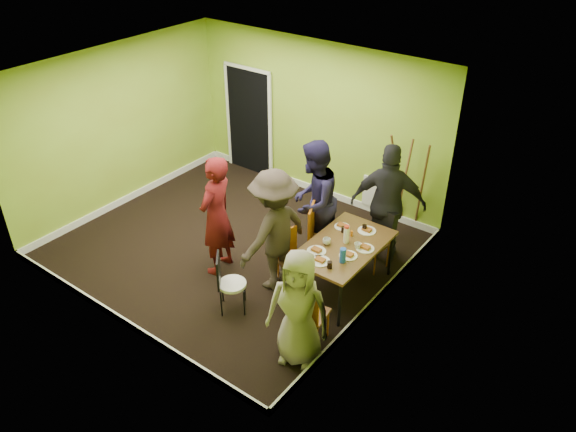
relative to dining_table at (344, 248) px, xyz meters
The scene contains 28 objects.
ground 2.06m from the dining_table, behind, with size 5.00×5.00×0.00m, color black.
room_walls 1.98m from the dining_table, behind, with size 5.04×4.54×2.82m.
dining_table is the anchor object (origin of this frame).
chair_left_far 0.59m from the dining_table, 159.46° to the left, with size 0.57×0.57×1.05m.
chair_left_near 0.77m from the dining_table, 152.83° to the right, with size 0.46×0.46×0.87m.
chair_back_end 0.88m from the dining_table, 81.59° to the left, with size 0.44×0.49×0.91m.
chair_front_end 1.23m from the dining_table, 78.11° to the right, with size 0.44×0.44×0.93m.
chair_bentwood 1.64m from the dining_table, 127.72° to the right, with size 0.48×0.47×0.87m.
easel 1.89m from the dining_table, 90.00° to the left, with size 0.67×0.63×1.67m.
plate_near_left 0.45m from the dining_table, 125.43° to the left, with size 0.22×0.22×0.01m, color white.
plate_near_right 0.42m from the dining_table, 121.12° to the right, with size 0.26×0.26×0.01m, color white.
plate_far_back 0.50m from the dining_table, 80.83° to the left, with size 0.26×0.26×0.01m, color white.
plate_far_front 0.52m from the dining_table, 95.34° to the right, with size 0.27×0.27×0.01m, color white.
plate_wall_back 0.30m from the dining_table, 18.21° to the left, with size 0.25×0.25×0.01m, color white.
plate_wall_front 0.27m from the dining_table, 45.60° to the right, with size 0.25×0.25×0.01m, color white.
thermos 0.19m from the dining_table, 99.87° to the left, with size 0.08×0.08×0.24m, color white.
blue_bottle 0.43m from the dining_table, 60.98° to the right, with size 0.08×0.08×0.21m, color blue.
orange_bottle 0.27m from the dining_table, 97.07° to the left, with size 0.03×0.03×0.09m, color #C86612.
glass_mid 0.33m from the dining_table, 123.96° to the left, with size 0.06×0.06×0.09m, color black.
glass_back 0.49m from the dining_table, 85.07° to the left, with size 0.07×0.07×0.09m, color black.
glass_front 0.58m from the dining_table, 77.20° to the right, with size 0.07×0.07×0.10m, color black.
cup_a 0.26m from the dining_table, 147.98° to the right, with size 0.11×0.11×0.09m, color white.
cup_b 0.22m from the dining_table, 11.00° to the left, with size 0.09×0.09×0.08m, color white.
person_standing 1.86m from the dining_table, 158.20° to the right, with size 0.67×0.44×1.84m, color #4E0D0E.
person_left_far 0.95m from the dining_table, 151.81° to the left, with size 0.92×0.72×1.90m, color #1A1536.
person_left_near 0.99m from the dining_table, 148.86° to the right, with size 1.18×0.68×1.83m, color #2E251E.
person_back_end 1.08m from the dining_table, 84.71° to the left, with size 1.10×0.46×1.88m, color black.
person_front_end 1.48m from the dining_table, 78.98° to the right, with size 0.76×0.49×1.56m, color gray.
Camera 1 is at (5.09, -5.38, 5.13)m, focal length 35.00 mm.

